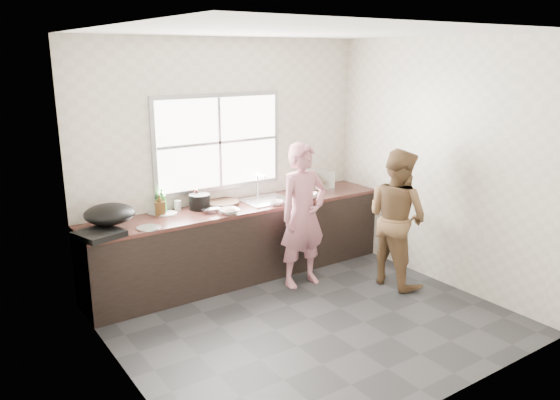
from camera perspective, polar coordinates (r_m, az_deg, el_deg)
floor at (r=5.49m, az=3.05°, el=-12.33°), size 3.60×3.20×0.01m
ceiling at (r=4.88m, az=3.50°, el=17.22°), size 3.60×3.20×0.01m
wall_back at (r=6.33m, az=-5.66°, el=4.34°), size 3.60×0.01×2.70m
wall_left at (r=4.20m, az=-16.68°, el=-1.75°), size 0.01×3.20×2.70m
wall_right at (r=6.26m, az=16.50°, el=3.67°), size 0.01×3.20×2.70m
wall_front at (r=3.92m, az=17.75°, el=-3.02°), size 3.60×0.01×2.70m
cabinet at (r=6.31m, az=-4.05°, el=-4.51°), size 3.60×0.62×0.82m
countertop at (r=6.18m, az=-4.12°, el=-0.75°), size 3.60×0.64×0.04m
sink at (r=6.35m, az=-1.40°, el=-0.05°), size 0.55×0.45×0.02m
faucet at (r=6.48m, az=-2.38°, el=1.57°), size 0.02×0.02×0.30m
window_frame at (r=6.24m, az=-6.44°, el=6.02°), size 1.60×0.05×1.10m
window_glazing at (r=6.22m, az=-6.34°, el=5.99°), size 1.50×0.01×1.00m
woman at (r=6.00m, az=2.43°, el=-2.10°), size 0.56×0.37×1.50m
person_side at (r=6.16m, az=12.10°, el=-1.80°), size 0.62×0.78×1.54m
cutting_board at (r=6.23m, az=-6.12°, el=-0.30°), size 0.44×0.44×0.04m
cleaver at (r=5.92m, az=-7.21°, el=-0.92°), size 0.21×0.12×0.01m
bowl_mince at (r=5.87m, az=-5.34°, el=-1.17°), size 0.23×0.23×0.05m
bowl_crabs at (r=6.45m, az=2.91°, el=0.39°), size 0.23×0.23×0.06m
bowl_held at (r=6.17m, az=-0.37°, el=-0.24°), size 0.22×0.22×0.06m
black_pot at (r=6.06m, az=-8.40°, el=-0.18°), size 0.29×0.29×0.17m
plate_food at (r=5.94m, az=-11.67°, el=-1.40°), size 0.26×0.26×0.02m
bottle_green at (r=5.97m, az=-12.24°, el=-0.09°), size 0.11×0.11×0.27m
bottle_brown_tall at (r=5.90m, az=-12.45°, el=-0.58°), size 0.12×0.12×0.21m
bottle_brown_short at (r=6.15m, az=-8.70°, el=0.11°), size 0.14×0.14×0.18m
glass_jar at (r=6.07m, az=-10.64°, el=-0.55°), size 0.08×0.08×0.11m
burner at (r=5.37m, az=-18.38°, el=-3.40°), size 0.47×0.47×0.06m
wok at (r=5.55m, az=-17.38°, el=-1.39°), size 0.60×0.60×0.19m
dish_rack at (r=6.77m, az=3.93°, el=1.98°), size 0.39×0.30×0.27m
pot_lid_left at (r=5.51m, az=-13.59°, el=-2.84°), size 0.27×0.27×0.01m
pot_lid_right at (r=6.01m, az=-12.40°, el=-1.27°), size 0.37×0.37×0.01m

